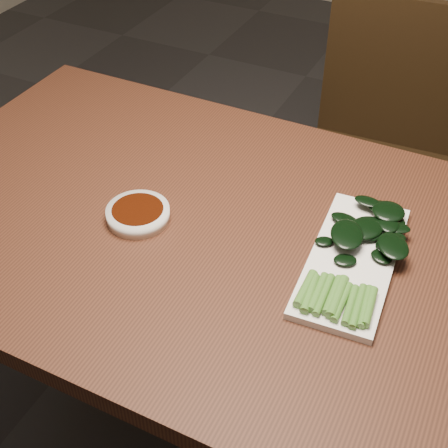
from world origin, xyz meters
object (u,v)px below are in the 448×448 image
Objects in this scene: sauce_bowl at (138,214)px; chair_far at (385,154)px; table at (239,261)px; serving_plate at (352,260)px; gai_lan at (362,251)px.

chair_far is at bearing 69.95° from sauce_bowl.
chair_far reaches higher than table.
table is 4.12× the size of serving_plate.
gai_lan reaches higher than table.
serving_plate is (0.10, -0.75, 0.27)m from chair_far.
sauce_bowl reaches higher than table.
chair_far reaches higher than serving_plate.
gai_lan is at bearing 43.60° from serving_plate.
gai_lan is (0.22, 0.03, 0.10)m from table.
serving_plate is at bearing 4.16° from table.
chair_far is 7.51× the size of sauce_bowl.
chair_far reaches higher than gai_lan.
serving_plate is (0.39, 0.06, -0.01)m from sauce_bowl.
serving_plate is (0.21, 0.02, 0.08)m from table.
chair_far is 0.80m from gai_lan.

